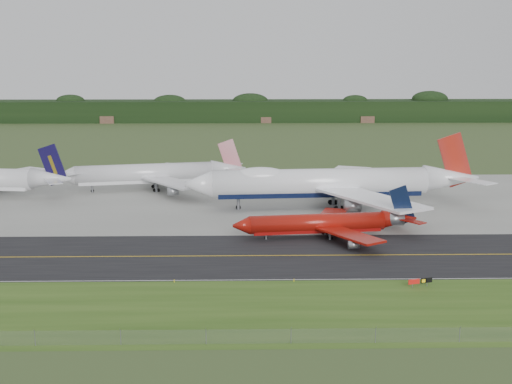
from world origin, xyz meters
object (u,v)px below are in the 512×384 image
Objects in this scene: jet_ba_747 at (330,183)px; jet_star_tail at (154,174)px; taxiway_sign at (420,281)px; jet_red_737 at (327,223)px.

jet_ba_747 is 55.27m from jet_star_tail.
jet_star_tail is at bearing 152.50° from jet_ba_747.
jet_ba_747 is at bearing 97.14° from taxiway_sign.
taxiway_sign is (12.31, -34.34, -2.04)m from jet_red_737.
jet_red_737 is at bearing 109.71° from taxiway_sign.
jet_ba_747 is 1.87× the size of jet_red_737.
jet_ba_747 is 17.49× the size of taxiway_sign.
taxiway_sign is at bearing -57.55° from jet_star_tail.
jet_ba_747 is 1.41× the size of jet_star_tail.
jet_star_tail is at bearing 128.94° from jet_red_737.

